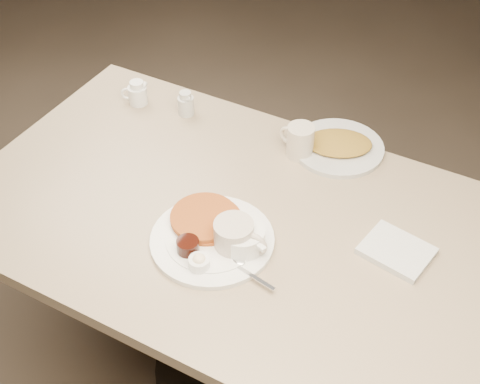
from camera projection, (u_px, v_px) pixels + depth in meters
The scene contains 8 objects.
diner_table at pixel (237, 258), 1.85m from camera, with size 1.50×0.90×0.75m.
main_plate at pixel (217, 235), 1.65m from camera, with size 0.42×0.40×0.07m.
coffee_mug_near at pixel (235, 237), 1.62m from camera, with size 0.14×0.10×0.09m.
napkin at pixel (397, 251), 1.63m from camera, with size 0.19×0.16×0.02m.
coffee_mug_far at pixel (300, 141), 1.89m from camera, with size 0.12×0.09×0.10m.
creamer_left at pixel (137, 93), 2.10m from camera, with size 0.09×0.07×0.08m.
creamer_right at pixel (186, 104), 2.05m from camera, with size 0.07×0.06×0.08m.
hash_plate at pixel (338, 146), 1.93m from camera, with size 0.36×0.36×0.04m.
Camera 1 is at (0.60, -1.08, 1.98)m, focal length 48.88 mm.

